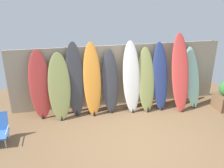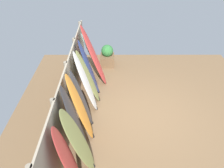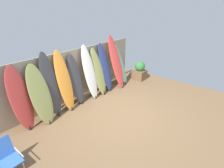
{
  "view_description": "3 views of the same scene",
  "coord_description": "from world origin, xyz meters",
  "views": [
    {
      "loc": [
        -1.51,
        -4.59,
        3.4
      ],
      "look_at": [
        -0.39,
        0.96,
        1.08
      ],
      "focal_mm": 40.0,
      "sensor_mm": 36.0,
      "label": 1
    },
    {
      "loc": [
        -4.66,
        0.91,
        4.42
      ],
      "look_at": [
        0.11,
        0.9,
        1.06
      ],
      "focal_mm": 35.0,
      "sensor_mm": 36.0,
      "label": 2
    },
    {
      "loc": [
        -3.79,
        -2.72,
        3.14
      ],
      "look_at": [
        0.13,
        0.45,
        0.9
      ],
      "focal_mm": 28.0,
      "sensor_mm": 36.0,
      "label": 3
    }
  ],
  "objects": [
    {
      "name": "surfboard_navy_7",
      "position": [
        1.13,
        1.6,
        0.93
      ],
      "size": [
        0.46,
        0.63,
        1.88
      ],
      "color": "navy",
      "rests_on": "ground"
    },
    {
      "name": "fence_back",
      "position": [
        -0.0,
        2.01,
        0.9
      ],
      "size": [
        6.08,
        0.11,
        1.8
      ],
      "color": "tan",
      "rests_on": "ground"
    },
    {
      "name": "ground",
      "position": [
        0.0,
        0.0,
        0.0
      ],
      "size": [
        7.68,
        7.68,
        0.0
      ],
      "primitive_type": "plane",
      "color": "brown"
    },
    {
      "name": "surfboard_white_5",
      "position": [
        0.29,
        1.62,
        0.96
      ],
      "size": [
        0.49,
        0.62,
        1.95
      ],
      "color": "white",
      "rests_on": "ground"
    },
    {
      "name": "surfboard_seafoam_9",
      "position": [
        2.11,
        1.58,
        0.83
      ],
      "size": [
        0.45,
        0.72,
        1.69
      ],
      "color": "#9ED6BC",
      "rests_on": "ground"
    },
    {
      "name": "surfboard_olive_6",
      "position": [
        0.72,
        1.59,
        0.86
      ],
      "size": [
        0.51,
        0.7,
        1.75
      ],
      "color": "olive",
      "rests_on": "ground"
    },
    {
      "name": "surfboard_olive_1",
      "position": [
        -1.67,
        1.59,
        0.86
      ],
      "size": [
        0.59,
        0.63,
        1.74
      ],
      "color": "olive",
      "rests_on": "ground"
    },
    {
      "name": "surfboard_red_8",
      "position": [
        1.67,
        1.48,
        1.05
      ],
      "size": [
        0.57,
        0.86,
        2.12
      ],
      "color": "#D13D38",
      "rests_on": "ground"
    },
    {
      "name": "surfboard_charcoal_4",
      "position": [
        -0.3,
        1.67,
        0.86
      ],
      "size": [
        0.46,
        0.51,
        1.73
      ],
      "color": "#38383D",
      "rests_on": "ground"
    },
    {
      "name": "surfboard_charcoal_2",
      "position": [
        -1.25,
        1.69,
        0.97
      ],
      "size": [
        0.49,
        0.49,
        1.98
      ],
      "color": "#38383D",
      "rests_on": "ground"
    },
    {
      "name": "surfboard_orange_3",
      "position": [
        -0.8,
        1.64,
        0.97
      ],
      "size": [
        0.49,
        0.59,
        1.96
      ],
      "color": "orange",
      "rests_on": "ground"
    },
    {
      "name": "surfboard_red_0",
      "position": [
        -2.17,
        1.7,
        0.9
      ],
      "size": [
        0.6,
        0.5,
        1.82
      ],
      "color": "#D13D38",
      "rests_on": "ground"
    }
  ]
}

